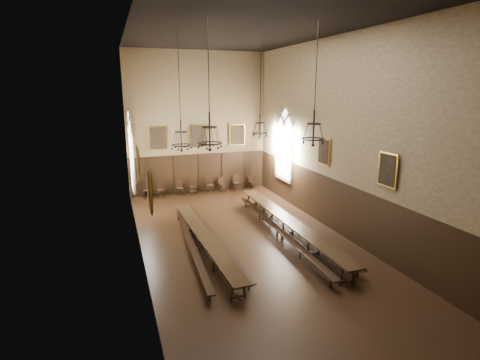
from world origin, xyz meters
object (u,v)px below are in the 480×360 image
chandelier_front_left (210,135)px  bench_right_outer (298,228)px  table_right (288,227)px  chair_5 (222,187)px  bench_left_inner (215,238)px  chair_4 (210,188)px  bench_left_outer (190,243)px  chandelier_back_right (260,127)px  bench_right_inner (277,231)px  chandelier_front_right (313,131)px  chair_6 (237,185)px  chair_7 (252,184)px  chair_1 (162,192)px  chair_2 (180,191)px  chair_3 (193,190)px  chair_0 (148,193)px  chandelier_back_left (181,138)px  table_left (204,242)px

chandelier_front_left → bench_right_outer: bearing=25.3°
table_right → chair_5: chair_5 is taller
bench_left_inner → chair_4: (1.96, 8.35, 0.05)m
bench_left_outer → chandelier_back_right: bearing=34.0°
bench_right_inner → chandelier_front_right: chandelier_front_right is taller
bench_left_outer → chair_6: (4.99, 8.56, 0.04)m
chair_5 → chair_7: 2.14m
chair_1 → chair_2: chair_1 is taller
chandelier_front_left → table_right: bearing=27.9°
bench_right_outer → chair_6: chair_6 is taller
bench_left_inner → chair_6: bearing=65.3°
chair_3 → chair_4: (1.13, 0.08, 0.02)m
chair_1 → chandelier_back_right: (4.40, -5.59, 4.51)m
chair_0 → bench_right_outer: bearing=-40.8°
chair_5 → chair_6: chair_6 is taller
chandelier_front_left → chandelier_front_right: bearing=-2.1°
chair_6 → chandelier_front_left: chandelier_front_left is taller
chair_0 → chandelier_back_right: size_ratio=0.22×
bench_right_inner → chair_0: size_ratio=9.97×
bench_left_inner → chair_3: chair_3 is taller
chair_2 → chair_4: (2.01, -0.00, 0.03)m
chair_2 → chandelier_back_left: (-0.92, -6.37, 4.19)m
chandelier_front_left → chandelier_front_right: (3.96, -0.14, -0.01)m
chair_4 → chair_1: bearing=-179.9°
chandelier_back_right → table_right: bearing=-84.8°
table_right → bench_left_outer: (-4.58, -0.02, -0.15)m
chandelier_front_right → table_left: bearing=151.2°
bench_right_outer → chair_0: 10.44m
chair_6 → chandelier_back_left: bearing=-129.8°
bench_left_outer → chandelier_back_left: chandelier_back_left is taller
chair_0 → chair_4: 4.05m
bench_right_inner → chair_4: bearing=96.4°
bench_right_inner → chair_0: chair_0 is taller
chair_1 → chair_6: chair_6 is taller
table_left → chair_4: chair_4 is taller
chandelier_back_right → chandelier_front_right: size_ratio=1.08×
table_left → bench_left_inner: table_left is taller
bench_right_inner → chair_1: chair_1 is taller
table_left → chair_5: (3.42, 8.77, -0.07)m
bench_left_inner → chair_4: chair_4 is taller
chair_2 → chandelier_back_right: 7.90m
chair_5 → chair_6: bearing=-10.0°
table_right → chair_7: bearing=80.0°
bench_left_inner → chandelier_back_right: 6.18m
chair_6 → chair_7: 1.10m
chair_3 → chair_7: size_ratio=1.02×
chair_1 → chandelier_front_right: 12.68m
chair_2 → chandelier_back_right: bearing=-66.0°
table_left → chandelier_back_right: chandelier_back_right is taller
bench_right_outer → chair_0: bearing=125.8°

